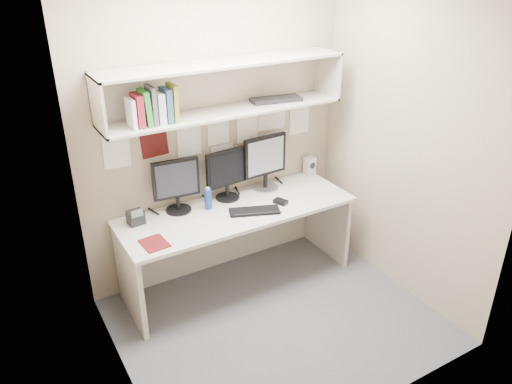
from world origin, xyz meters
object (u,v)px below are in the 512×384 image
speaker (310,166)px  desk_phone (136,217)px  monitor_right (265,161)px  monitor_left (176,183)px  desk (238,245)px  maroon_notebook (154,243)px  monitor_center (226,172)px  keyboard (254,211)px

speaker → desk_phone: 1.75m
monitor_right → monitor_left: bearing=176.2°
monitor_right → desk_phone: (-1.22, -0.04, -0.21)m
desk → monitor_right: (0.41, 0.22, 0.63)m
monitor_right → maroon_notebook: size_ratio=2.33×
monitor_center → desk_phone: (-0.83, -0.04, -0.18)m
desk → speaker: (0.94, 0.27, 0.45)m
keyboard → monitor_right: bearing=69.7°
desk → monitor_center: size_ratio=4.52×
monitor_center → maroon_notebook: monitor_center is taller
keyboard → maroon_notebook: (-0.89, -0.05, -0.00)m
monitor_right → desk_phone: 1.24m
monitor_center → monitor_right: (0.39, -0.00, 0.03)m
desk_phone → speaker: bearing=-3.5°
maroon_notebook → monitor_center: bearing=22.3°
speaker → desk_phone: bearing=179.6°
monitor_right → keyboard: bearing=-135.7°
keyboard → monitor_center: bearing=123.2°
desk → desk_phone: (-0.81, 0.17, 0.42)m
speaker → monitor_left: bearing=178.6°
keyboard → monitor_left: bearing=168.0°
keyboard → desk_phone: 0.96m
monitor_left → speaker: size_ratio=2.55×
monitor_center → desk_phone: monitor_center is taller
monitor_right → speaker: 0.56m
speaker → monitor_center: bearing=179.5°
desk → desk_phone: 0.93m
monitor_left → maroon_notebook: (-0.36, -0.41, -0.24)m
monitor_center → desk_phone: 0.85m
keyboard → desk_phone: desk_phone is taller
monitor_right → desk_phone: bearing=178.3°
speaker → maroon_notebook: size_ratio=0.83×
speaker → monitor_right: bearing=-178.3°
desk → speaker: speaker is taller
monitor_center → keyboard: 0.43m
desk_phone → desk: bearing=-18.7°
monitor_center → desk_phone: size_ratio=2.99×
monitor_right → desk_phone: monitor_right is taller
speaker → desk: bearing=-167.6°
monitor_left → monitor_right: 0.85m
monitor_left → keyboard: monitor_left is taller
monitor_right → monitor_center: bearing=176.1°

